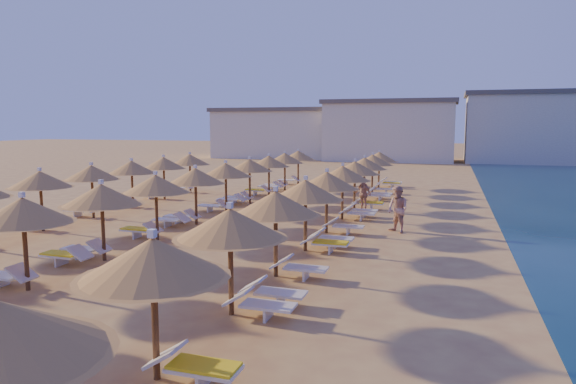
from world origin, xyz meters
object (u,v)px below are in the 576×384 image
(beachgoer_b, at_px, (398,209))
(beachgoer_c, at_px, (363,194))
(parasol_row_west, at_px, (195,177))
(parasol_row_east, at_px, (327,181))

(beachgoer_b, xyz_separation_m, beachgoer_c, (-2.19, 4.77, -0.08))
(beachgoer_c, bearing_deg, beachgoer_b, -30.83)
(parasol_row_west, xyz_separation_m, beachgoer_c, (6.38, 5.72, -1.22))
(beachgoer_b, bearing_deg, parasol_row_east, -120.67)
(parasol_row_west, distance_m, beachgoer_b, 8.69)
(beachgoer_b, relative_size, beachgoer_c, 1.10)
(parasol_row_east, distance_m, beachgoer_c, 5.88)
(parasol_row_east, relative_size, beachgoer_b, 17.96)
(parasol_row_east, xyz_separation_m, beachgoer_b, (2.72, 0.95, -1.14))
(parasol_row_east, height_order, beachgoer_c, parasol_row_east)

